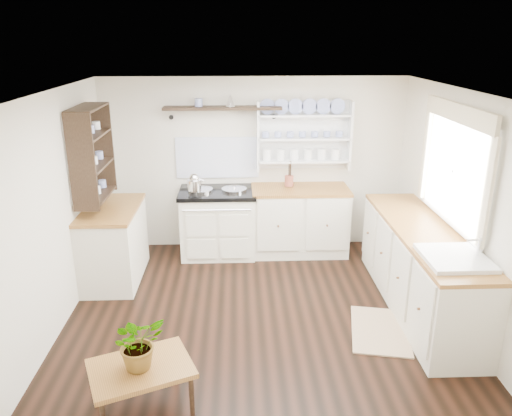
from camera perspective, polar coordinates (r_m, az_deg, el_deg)
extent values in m
cube|color=black|center=(5.39, 0.46, -11.99)|extent=(4.00, 3.80, 0.01)
cube|color=beige|center=(6.72, -0.25, 5.01)|extent=(4.00, 0.02, 2.30)
cube|color=beige|center=(5.38, 22.32, -0.10)|extent=(0.02, 3.80, 2.30)
cube|color=beige|center=(5.21, -22.05, -0.65)|extent=(0.02, 3.80, 2.30)
cube|color=white|center=(4.65, 0.54, 13.10)|extent=(4.00, 3.80, 0.01)
cube|color=white|center=(5.39, 21.77, 3.93)|extent=(0.04, 1.40, 1.00)
cube|color=white|center=(5.39, 21.57, 3.94)|extent=(0.02, 1.50, 1.10)
cube|color=beige|center=(5.27, 22.14, 10.03)|extent=(0.04, 1.55, 0.18)
cube|color=white|center=(6.63, -4.34, -1.88)|extent=(0.95, 0.62, 0.84)
cube|color=black|center=(6.48, -4.44, 1.78)|extent=(0.99, 0.66, 0.05)
cylinder|color=silver|center=(6.48, -6.38, 2.09)|extent=(0.32, 0.32, 0.03)
cylinder|color=silver|center=(6.47, -2.51, 2.14)|extent=(0.32, 0.32, 0.03)
cylinder|color=silver|center=(6.19, -4.53, -0.25)|extent=(0.86, 0.02, 0.02)
cube|color=beige|center=(6.69, 4.99, -1.49)|extent=(1.25, 0.60, 0.88)
cube|color=brown|center=(6.55, 5.10, 2.11)|extent=(1.27, 0.63, 0.04)
cube|color=beige|center=(5.60, 18.19, -6.67)|extent=(0.60, 2.40, 0.88)
cube|color=brown|center=(5.44, 18.66, -2.48)|extent=(0.62, 2.43, 0.04)
cube|color=white|center=(4.83, 21.59, -6.61)|extent=(0.55, 0.60, 0.28)
cylinder|color=silver|center=(4.84, 24.06, -4.33)|extent=(0.02, 0.02, 0.22)
cube|color=beige|center=(6.17, -15.93, -4.01)|extent=(0.60, 1.10, 0.88)
cube|color=brown|center=(6.02, -16.31, -0.15)|extent=(0.62, 1.13, 0.04)
cube|color=white|center=(6.67, 5.40, 8.34)|extent=(1.20, 0.03, 0.90)
cube|color=white|center=(6.58, 5.50, 8.19)|extent=(1.20, 0.22, 0.02)
cylinder|color=navy|center=(6.54, 5.56, 10.53)|extent=(0.20, 0.02, 0.20)
cube|color=black|center=(6.45, -3.85, 11.34)|extent=(1.50, 0.24, 0.04)
cone|color=black|center=(6.58, -9.57, 10.32)|extent=(0.06, 0.20, 0.06)
cone|color=black|center=(6.54, 1.98, 10.52)|extent=(0.06, 0.20, 0.06)
cube|color=black|center=(5.88, -18.24, 6.01)|extent=(0.28, 0.80, 1.05)
cylinder|color=brown|center=(6.58, 3.80, 3.12)|extent=(0.12, 0.12, 0.14)
cube|color=brown|center=(4.08, -13.03, -17.45)|extent=(0.90, 0.78, 0.04)
cylinder|color=black|center=(4.35, -17.90, -18.72)|extent=(0.04, 0.04, 0.37)
cylinder|color=black|center=(4.09, -7.35, -20.56)|extent=(0.04, 0.04, 0.37)
cylinder|color=black|center=(4.43, -9.15, -17.17)|extent=(0.04, 0.04, 0.37)
imported|color=#3F7233|center=(3.95, -13.29, -14.72)|extent=(0.50, 0.49, 0.43)
cube|color=#87664E|center=(5.26, 13.97, -13.42)|extent=(0.71, 0.94, 0.02)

